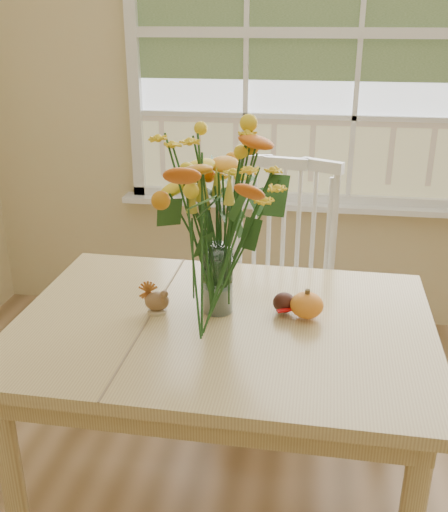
# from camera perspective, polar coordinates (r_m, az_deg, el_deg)

# --- Properties ---
(wall_back) EXTENTS (4.00, 0.02, 2.70)m
(wall_back) POSITION_cam_1_polar(r_m,az_deg,el_deg) (3.16, 12.57, 16.41)
(wall_back) COLOR beige
(wall_back) RESTS_ON floor
(window) EXTENTS (2.42, 0.12, 1.74)m
(window) POSITION_cam_1_polar(r_m,az_deg,el_deg) (3.11, 12.90, 19.66)
(window) COLOR silver
(window) RESTS_ON wall_back
(dining_table) EXTENTS (1.36, 0.98, 0.72)m
(dining_table) POSITION_cam_1_polar(r_m,az_deg,el_deg) (1.99, -0.09, -8.55)
(dining_table) COLOR tan
(dining_table) RESTS_ON floor
(windsor_chair) EXTENTS (0.55, 0.53, 1.05)m
(windsor_chair) POSITION_cam_1_polar(r_m,az_deg,el_deg) (2.64, 5.06, -1.58)
(windsor_chair) COLOR white
(windsor_chair) RESTS_ON floor
(flower_vase) EXTENTS (0.48, 0.48, 0.57)m
(flower_vase) POSITION_cam_1_polar(r_m,az_deg,el_deg) (1.88, -0.65, 4.07)
(flower_vase) COLOR white
(flower_vase) RESTS_ON dining_table
(pumpkin) EXTENTS (0.11, 0.11, 0.08)m
(pumpkin) POSITION_cam_1_polar(r_m,az_deg,el_deg) (1.96, 7.88, -4.78)
(pumpkin) COLOR orange
(pumpkin) RESTS_ON dining_table
(turkey_figurine) EXTENTS (0.09, 0.07, 0.10)m
(turkey_figurine) POSITION_cam_1_polar(r_m,az_deg,el_deg) (1.99, -6.40, -4.31)
(turkey_figurine) COLOR #CCB78C
(turkey_figurine) RESTS_ON dining_table
(dark_gourd) EXTENTS (0.13, 0.08, 0.07)m
(dark_gourd) POSITION_cam_1_polar(r_m,az_deg,el_deg) (1.99, 5.74, -4.53)
(dark_gourd) COLOR #38160F
(dark_gourd) RESTS_ON dining_table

